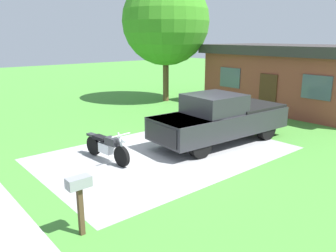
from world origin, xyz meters
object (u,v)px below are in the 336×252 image
at_px(motorcycle, 107,147).
at_px(mailbox, 79,190).
at_px(shade_tree, 166,21).
at_px(pickup_truck, 222,118).
at_px(neighbor_house, 295,77).

height_order(motorcycle, mailbox, mailbox).
bearing_deg(shade_tree, pickup_truck, -26.23).
distance_m(motorcycle, shade_tree, 11.74).
xyz_separation_m(motorcycle, pickup_truck, (1.06, 4.38, 0.48)).
distance_m(mailbox, neighbor_house, 15.50).
bearing_deg(mailbox, shade_tree, 133.54).
height_order(mailbox, neighbor_house, neighbor_house).
bearing_deg(motorcycle, shade_tree, 129.96).
bearing_deg(motorcycle, pickup_truck, 76.40).
relative_size(motorcycle, mailbox, 1.76).
height_order(motorcycle, pickup_truck, pickup_truck).
distance_m(pickup_truck, neighbor_house, 8.18).
height_order(pickup_truck, shade_tree, shade_tree).
xyz_separation_m(pickup_truck, shade_tree, (-8.07, 3.97, 3.87)).
height_order(mailbox, shade_tree, shade_tree).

